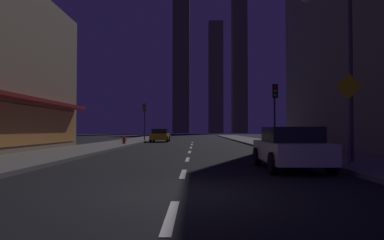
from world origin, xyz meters
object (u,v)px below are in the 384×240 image
Objects in this scene: car_parked_far at (160,135)px; street_lamp_right at (328,31)px; car_parked_near at (290,148)px; fire_hydrant_far_left at (124,140)px; traffic_light_near_right at (275,101)px; pedestrian_crossing_sign at (349,110)px; traffic_light_far_left at (144,114)px.

street_lamp_right is (8.98, -25.62, 4.33)m from car_parked_far.
fire_hydrant_far_left is (-9.50, 18.53, -0.29)m from car_parked_near.
car_parked_near is 11.16m from traffic_light_near_right.
street_lamp_right is at bearing 100.77° from pedestrian_crossing_sign.
car_parked_near is 1.00× the size of car_parked_far.
street_lamp_right is at bearing -70.69° from car_parked_far.
car_parked_far is 6.48× the size of fire_hydrant_far_left.
pedestrian_crossing_sign reaches higher than fire_hydrant_far_left.
pedestrian_crossing_sign is at bearing -89.46° from traffic_light_near_right.
car_parked_near is 27.74m from car_parked_far.
pedestrian_crossing_sign is (11.10, -27.76, -1.18)m from traffic_light_far_left.
traffic_light_far_left reaches higher than car_parked_near.
traffic_light_far_left reaches higher than pedestrian_crossing_sign.
traffic_light_far_left is 0.64× the size of street_lamp_right.
pedestrian_crossing_sign is at bearing -79.23° from street_lamp_right.
pedestrian_crossing_sign is (9.20, -26.78, 1.28)m from car_parked_far.
car_parked_near is 1.01× the size of traffic_light_far_left.
traffic_light_near_right is at bearing -34.43° from fire_hydrant_far_left.
street_lamp_right is at bearing -90.72° from traffic_light_near_right.
street_lamp_right is at bearing -67.76° from traffic_light_far_left.
car_parked_far reaches higher than fire_hydrant_far_left.
pedestrian_crossing_sign is at bearing 0.36° from car_parked_near.
fire_hydrant_far_left is at bearing 117.14° from car_parked_near.
traffic_light_far_left reaches higher than car_parked_far.
car_parked_far is 8.58m from fire_hydrant_far_left.
traffic_light_near_right is at bearing -57.17° from traffic_light_far_left.
car_parked_near is 20.83m from fire_hydrant_far_left.
car_parked_near is 4.82m from street_lamp_right.
traffic_light_far_left is at bearing 111.80° from pedestrian_crossing_sign.
car_parked_far is at bearing 119.52° from traffic_light_near_right.
traffic_light_far_left is at bearing 108.14° from car_parked_near.
fire_hydrant_far_left is at bearing -92.48° from traffic_light_far_left.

